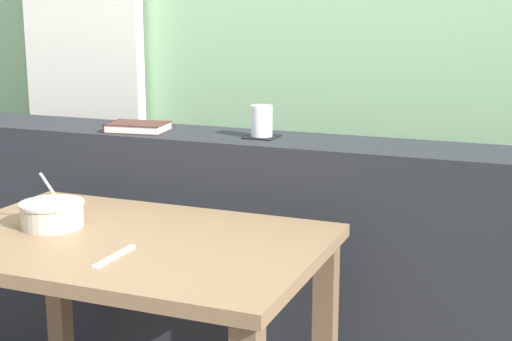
% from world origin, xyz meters
% --- Properties ---
extents(curtain_left_panel, '(0.56, 0.06, 2.50)m').
position_xyz_m(curtain_left_panel, '(-0.98, 1.05, 1.25)').
color(curtain_left_panel, silver).
rests_on(curtain_left_panel, ground).
extents(dark_console_ledge, '(2.80, 0.30, 0.86)m').
position_xyz_m(dark_console_ledge, '(0.00, 0.55, 0.43)').
color(dark_console_ledge, '#23262B').
rests_on(dark_console_ledge, ground).
extents(breakfast_table, '(1.01, 0.68, 0.68)m').
position_xyz_m(breakfast_table, '(-0.10, -0.06, 0.57)').
color(breakfast_table, brown).
rests_on(breakfast_table, ground).
extents(coaster_square, '(0.10, 0.10, 0.00)m').
position_xyz_m(coaster_square, '(0.04, 0.55, 0.86)').
color(coaster_square, black).
rests_on(coaster_square, dark_console_ledge).
extents(juice_glass, '(0.07, 0.07, 0.10)m').
position_xyz_m(juice_glass, '(0.04, 0.55, 0.91)').
color(juice_glass, white).
rests_on(juice_glass, coaster_square).
extents(closed_book, '(0.22, 0.16, 0.03)m').
position_xyz_m(closed_book, '(-0.40, 0.51, 0.88)').
color(closed_book, '#47231E').
rests_on(closed_book, dark_console_ledge).
extents(soup_bowl, '(0.18, 0.18, 0.16)m').
position_xyz_m(soup_bowl, '(-0.34, -0.05, 0.72)').
color(soup_bowl, '#BCB7A8').
rests_on(soup_bowl, breakfast_table).
extents(fork_utensil, '(0.02, 0.17, 0.01)m').
position_xyz_m(fork_utensil, '(-0.05, -0.21, 0.69)').
color(fork_utensil, silver).
rests_on(fork_utensil, breakfast_table).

